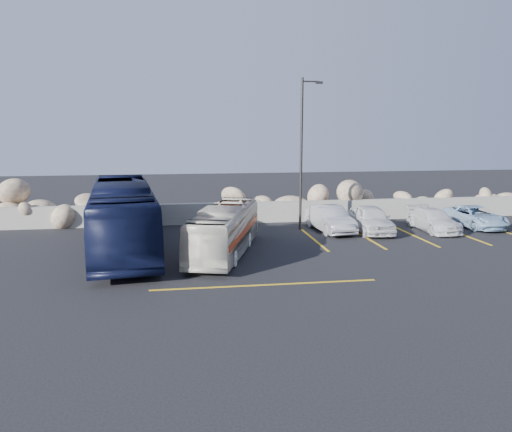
{
  "coord_description": "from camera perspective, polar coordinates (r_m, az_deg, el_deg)",
  "views": [
    {
      "loc": [
        -3.86,
        -16.3,
        5.38
      ],
      "look_at": [
        -0.76,
        4.0,
        1.79
      ],
      "focal_mm": 35.0,
      "sensor_mm": 36.0,
      "label": 1
    }
  ],
  "objects": [
    {
      "name": "ground",
      "position": [
        17.59,
        4.46,
        -7.92
      ],
      "size": [
        90.0,
        90.0,
        0.0
      ],
      "primitive_type": "plane",
      "color": "black",
      "rests_on": "ground"
    },
    {
      "name": "seawall",
      "position": [
        28.96,
        -0.91,
        0.41
      ],
      "size": [
        60.0,
        0.4,
        1.2
      ],
      "primitive_type": "cube",
      "color": "gray",
      "rests_on": "ground"
    },
    {
      "name": "riprap_pile",
      "position": [
        30.03,
        -1.23,
        2.1
      ],
      "size": [
        54.0,
        2.8,
        2.6
      ],
      "primitive_type": null,
      "color": "#897259",
      "rests_on": "ground"
    },
    {
      "name": "parking_lines",
      "position": [
        24.07,
        12.26,
        -3.22
      ],
      "size": [
        18.16,
        9.36,
        0.01
      ],
      "color": "gold",
      "rests_on": "ground"
    },
    {
      "name": "lamppost",
      "position": [
        26.61,
        5.31,
        7.54
      ],
      "size": [
        1.14,
        0.18,
        8.0
      ],
      "color": "#292624",
      "rests_on": "ground"
    },
    {
      "name": "vintage_bus",
      "position": [
        21.65,
        -3.6,
        -1.61
      ],
      "size": [
        3.95,
        7.79,
        2.12
      ],
      "primitive_type": "imported",
      "rotation": [
        0.0,
        0.0,
        -0.3
      ],
      "color": "silver",
      "rests_on": "ground"
    },
    {
      "name": "tour_coach",
      "position": [
        22.91,
        -14.97,
        -0.05
      ],
      "size": [
        3.88,
        11.34,
        3.09
      ],
      "primitive_type": "imported",
      "rotation": [
        0.0,
        0.0,
        0.12
      ],
      "color": "black",
      "rests_on": "ground"
    },
    {
      "name": "car_a",
      "position": [
        26.96,
        13.0,
        -0.32
      ],
      "size": [
        1.97,
        4.27,
        1.41
      ],
      "primitive_type": "imported",
      "rotation": [
        0.0,
        0.0,
        -0.07
      ],
      "color": "silver",
      "rests_on": "ground"
    },
    {
      "name": "car_b",
      "position": [
        26.73,
        8.43,
        -0.32
      ],
      "size": [
        1.82,
        4.24,
        1.36
      ],
      "primitive_type": "imported",
      "rotation": [
        0.0,
        0.0,
        0.09
      ],
      "color": "#AEAEB3",
      "rests_on": "ground"
    },
    {
      "name": "car_c",
      "position": [
        28.29,
        19.61,
        -0.44
      ],
      "size": [
        1.65,
        4.0,
        1.16
      ],
      "primitive_type": "imported",
      "rotation": [
        0.0,
        0.0,
        0.01
      ],
      "color": "silver",
      "rests_on": "ground"
    },
    {
      "name": "car_d",
      "position": [
        30.24,
        23.76,
        -0.07
      ],
      "size": [
        2.12,
        4.25,
        1.16
      ],
      "primitive_type": "imported",
      "rotation": [
        0.0,
        0.0,
        0.05
      ],
      "color": "#97BAD6",
      "rests_on": "ground"
    }
  ]
}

